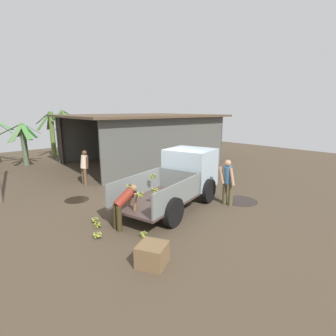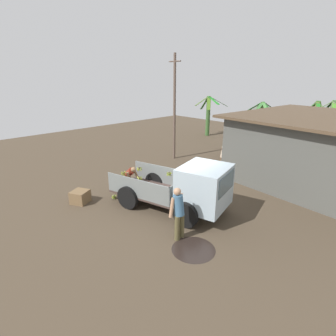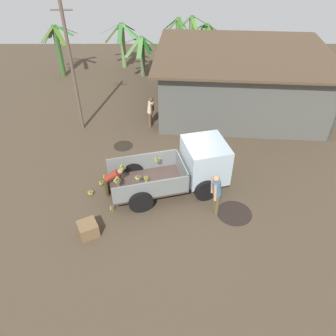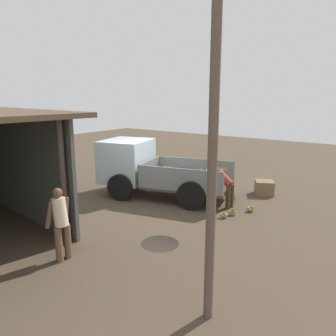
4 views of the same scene
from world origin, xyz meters
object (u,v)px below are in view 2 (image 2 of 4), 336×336
Objects in this scene: cargo_truck at (192,188)px; person_bystander_near_shed at (224,155)px; utility_pole at (174,107)px; person_foreground_visitor at (178,211)px; wooden_crate_0 at (80,197)px; banana_bunch_on_ground_2 at (140,182)px; banana_bunch_on_ground_3 at (114,197)px; banana_bunch_on_ground_0 at (133,183)px; person_worker_loading at (129,176)px; banana_bunch_on_ground_1 at (118,185)px.

person_bystander_near_shed is (-1.90, 4.75, -0.14)m from cargo_truck.
utility_pole reaches higher than person_foreground_visitor.
banana_bunch_on_ground_2 is at bearing 87.60° from wooden_crate_0.
person_bystander_near_shed is 8.15× the size of banana_bunch_on_ground_3.
person_foreground_visitor reaches higher than banana_bunch_on_ground_3.
wooden_crate_0 is at bearing -119.42° from banana_bunch_on_ground_3.
cargo_truck is 7.42m from utility_pole.
wooden_crate_0 is at bearing 6.88° from person_foreground_visitor.
banana_bunch_on_ground_0 is at bearing 165.19° from cargo_truck.
banana_bunch_on_ground_3 is (-3.13, -1.43, -0.95)m from cargo_truck.
banana_bunch_on_ground_2 is at bearing -110.21° from person_bystander_near_shed.
banana_bunch_on_ground_0 is (1.68, -4.52, -3.07)m from utility_pole.
banana_bunch_on_ground_2 is at bearing -30.22° from person_foreground_visitor.
banana_bunch_on_ground_2 is at bearing 72.75° from banana_bunch_on_ground_0.
wooden_crate_0 is (-4.54, -1.11, -0.71)m from person_foreground_visitor.
person_worker_loading is at bearing 175.52° from cargo_truck.
utility_pole reaches higher than wooden_crate_0.
person_foreground_visitor is 4.73m from wooden_crate_0.
person_bystander_near_shed is at bearing 75.55° from wooden_crate_0.
utility_pole reaches higher than banana_bunch_on_ground_0.
utility_pole is at bearing 113.34° from banana_bunch_on_ground_2.
banana_bunch_on_ground_3 is at bearing -65.92° from banana_bunch_on_ground_0.
banana_bunch_on_ground_3 is at bearing -82.34° from person_worker_loading.
banana_bunch_on_ground_1 is at bearing -110.58° from person_bystander_near_shed.
person_worker_loading is at bearing -20.55° from person_foreground_visitor.
banana_bunch_on_ground_3 is (2.34, -5.98, -3.07)m from utility_pole.
banana_bunch_on_ground_0 is 0.35× the size of wooden_crate_0.
cargo_truck is 5.12m from person_bystander_near_shed.
banana_bunch_on_ground_1 is (1.35, -5.14, -3.07)m from utility_pole.
banana_bunch_on_ground_1 is 1.30m from banana_bunch_on_ground_3.
banana_bunch_on_ground_2 is (1.79, -4.16, -3.07)m from utility_pole.
person_foreground_visitor is at bearing -1.08° from banana_bunch_on_ground_3.
person_worker_loading is at bearing 2.00° from banana_bunch_on_ground_1.
person_worker_loading is 5.46m from person_bystander_near_shed.
cargo_truck is 3.00× the size of person_bystander_near_shed.
wooden_crate_0 is at bearing -102.48° from person_worker_loading.
utility_pole reaches higher than person_worker_loading.
utility_pole is 9.73× the size of wooden_crate_0.
person_worker_loading reaches higher than wooden_crate_0.
person_bystander_near_shed reaches higher than banana_bunch_on_ground_3.
person_worker_loading is at bearing 93.63° from banana_bunch_on_ground_3.
person_foreground_visitor is 3.97m from banana_bunch_on_ground_3.
person_foreground_visitor is 1.06× the size of person_bystander_near_shed.
wooden_crate_0 is (-0.01, -2.65, 0.16)m from banana_bunch_on_ground_0.
utility_pole is 4.23m from person_bystander_near_shed.
utility_pole is 4.77× the size of person_worker_loading.
banana_bunch_on_ground_0 is 1.10× the size of banana_bunch_on_ground_3.
banana_bunch_on_ground_1 is (-0.33, -0.62, 0.00)m from banana_bunch_on_ground_0.
cargo_truck is 4.26m from banana_bunch_on_ground_1.
person_worker_loading is 1.07m from banana_bunch_on_ground_0.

